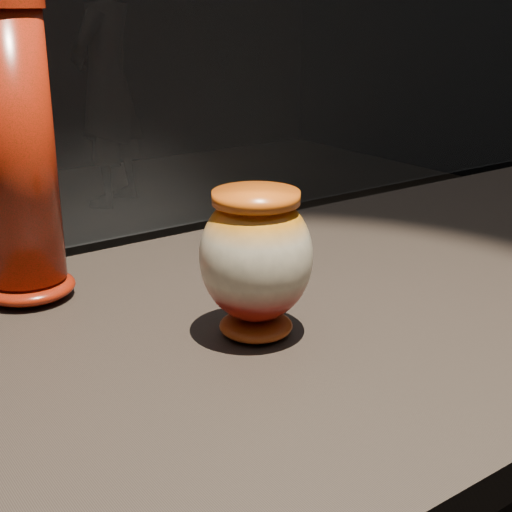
{
  "coord_description": "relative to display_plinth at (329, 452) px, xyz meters",
  "views": [
    {
      "loc": [
        -0.66,
        -0.72,
        1.3
      ],
      "look_at": [
        -0.17,
        -0.04,
        1.01
      ],
      "focal_mm": 50.0,
      "sensor_mm": 36.0,
      "label": 1
    }
  ],
  "objects": [
    {
      "name": "main_vase",
      "position": [
        -0.17,
        -0.04,
        0.37
      ],
      "size": [
        0.18,
        0.18,
        0.19
      ],
      "rotation": [
        0.0,
        0.0,
        0.27
      ],
      "color": "maroon",
      "rests_on": "display_plinth"
    },
    {
      "name": "display_plinth",
      "position": [
        0.0,
        0.0,
        0.0
      ],
      "size": [
        2.0,
        0.8,
        0.9
      ],
      "color": "black",
      "rests_on": "ground"
    },
    {
      "name": "visitor",
      "position": [
        1.36,
        3.8,
        0.2
      ],
      "size": [
        0.73,
        0.68,
        1.67
      ],
      "primitive_type": "imported",
      "rotation": [
        0.0,
        0.0,
        3.76
      ],
      "color": "black",
      "rests_on": "ground"
    },
    {
      "name": "tall_vase",
      "position": [
        -0.36,
        0.26,
        0.47
      ],
      "size": [
        0.14,
        0.14,
        0.42
      ],
      "rotation": [
        0.0,
        0.0,
        0.1
      ],
      "color": "#A9180B",
      "rests_on": "display_plinth"
    }
  ]
}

